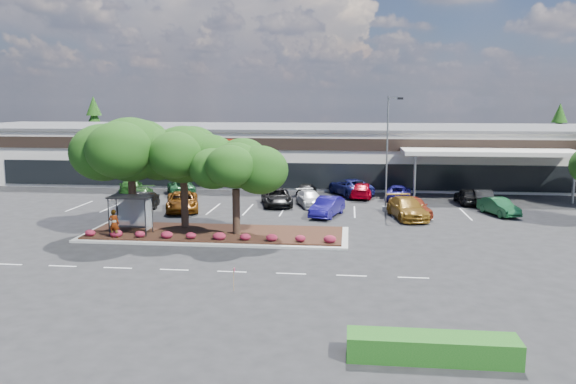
# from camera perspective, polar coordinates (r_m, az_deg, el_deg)

# --- Properties ---
(ground) EXTENTS (160.00, 160.00, 0.00)m
(ground) POSITION_cam_1_polar(r_m,az_deg,el_deg) (34.55, -5.65, -6.07)
(ground) COLOR black
(ground) RESTS_ON ground
(retail_store) EXTENTS (80.40, 25.20, 6.25)m
(retail_store) POSITION_cam_1_polar(r_m,az_deg,el_deg) (67.13, 0.32, 4.11)
(retail_store) COLOR beige
(retail_store) RESTS_ON ground
(landscape_island) EXTENTS (18.00, 6.00, 0.26)m
(landscape_island) POSITION_cam_1_polar(r_m,az_deg,el_deg) (38.73, -7.34, -4.24)
(landscape_island) COLOR #A3A49F
(landscape_island) RESTS_ON ground
(lane_markings) EXTENTS (33.12, 20.06, 0.01)m
(lane_markings) POSITION_cam_1_polar(r_m,az_deg,el_deg) (44.54, -3.07, -2.57)
(lane_markings) COLOR silver
(lane_markings) RESTS_ON ground
(shrub_row) EXTENTS (17.00, 0.80, 0.50)m
(shrub_row) POSITION_cam_1_polar(r_m,az_deg,el_deg) (36.66, -8.12, -4.40)
(shrub_row) COLOR maroon
(shrub_row) RESTS_ON landscape_island
(bus_shelter) EXTENTS (2.75, 1.55, 2.59)m
(bus_shelter) POSITION_cam_1_polar(r_m,az_deg,el_deg) (38.98, -15.66, -1.15)
(bus_shelter) COLOR black
(bus_shelter) RESTS_ON landscape_island
(island_tree_west) EXTENTS (7.20, 7.20, 7.89)m
(island_tree_west) POSITION_cam_1_polar(r_m,az_deg,el_deg) (40.31, -15.62, 1.92)
(island_tree_west) COLOR #18360B
(island_tree_west) RESTS_ON landscape_island
(island_tree_mid) EXTENTS (6.60, 6.60, 7.32)m
(island_tree_mid) POSITION_cam_1_polar(r_m,az_deg,el_deg) (39.84, -10.55, 1.61)
(island_tree_mid) COLOR #18360B
(island_tree_mid) RESTS_ON landscape_island
(island_tree_east) EXTENTS (5.80, 5.80, 6.50)m
(island_tree_east) POSITION_cam_1_polar(r_m,az_deg,el_deg) (37.48, -5.32, 0.62)
(island_tree_east) COLOR #18360B
(island_tree_east) RESTS_ON landscape_island
(hedge_south_east) EXTENTS (6.00, 1.30, 0.90)m
(hedge_south_east) POSITION_cam_1_polar(r_m,az_deg,el_deg) (21.17, 14.42, -15.08)
(hedge_south_east) COLOR #0E490F
(hedge_south_east) RESTS_ON ground
(conifer_north_west) EXTENTS (4.40, 4.40, 10.00)m
(conifer_north_west) POSITION_cam_1_polar(r_m,az_deg,el_deg) (86.96, -19.03, 5.98)
(conifer_north_west) COLOR #18360B
(conifer_north_west) RESTS_ON ground
(conifer_north_east) EXTENTS (3.96, 3.96, 9.00)m
(conifer_north_east) POSITION_cam_1_polar(r_m,az_deg,el_deg) (81.37, 25.74, 5.04)
(conifer_north_east) COLOR #18360B
(conifer_north_east) RESTS_ON ground
(person_waiting) EXTENTS (0.69, 0.46, 1.87)m
(person_waiting) POSITION_cam_1_polar(r_m,az_deg,el_deg) (38.34, -17.26, -3.08)
(person_waiting) COLOR #594C47
(person_waiting) RESTS_ON landscape_island
(light_pole) EXTENTS (1.42, 0.73, 9.53)m
(light_pole) POSITION_cam_1_polar(r_m,az_deg,el_deg) (47.08, 10.13, 3.12)
(light_pole) COLOR #A3A49F
(light_pole) RESTS_ON ground
(survey_stake) EXTENTS (0.07, 0.14, 1.14)m
(survey_stake) POSITION_cam_1_polar(r_m,az_deg,el_deg) (27.45, -5.52, -8.51)
(survey_stake) COLOR #A27D54
(survey_stake) RESTS_ON ground
(car_0) EXTENTS (2.63, 5.01, 1.39)m
(car_0) POSITION_cam_1_polar(r_m,az_deg,el_deg) (52.02, -14.77, -0.40)
(car_0) COLOR #21481C
(car_0) RESTS_ON ground
(car_1) EXTENTS (1.85, 5.00, 1.64)m
(car_1) POSITION_cam_1_polar(r_m,az_deg,el_deg) (47.73, -14.89, -1.09)
(car_1) COLOR black
(car_1) RESTS_ON ground
(car_2) EXTENTS (4.06, 6.13, 1.57)m
(car_2) POSITION_cam_1_polar(r_m,az_deg,el_deg) (47.85, -10.69, -0.95)
(car_2) COLOR #6C3709
(car_2) RESTS_ON ground
(car_3) EXTENTS (3.59, 5.73, 1.48)m
(car_3) POSITION_cam_1_polar(r_m,az_deg,el_deg) (49.46, -1.15, -0.52)
(car_3) COLOR black
(car_3) RESTS_ON ground
(car_4) EXTENTS (2.87, 4.93, 1.53)m
(car_4) POSITION_cam_1_polar(r_m,az_deg,el_deg) (44.95, 4.00, -1.49)
(car_4) COLOR navy
(car_4) RESTS_ON ground
(car_5) EXTENTS (3.16, 4.90, 1.32)m
(car_5) POSITION_cam_1_polar(r_m,az_deg,el_deg) (49.16, 2.25, -0.68)
(car_5) COLOR silver
(car_5) RESTS_ON ground
(car_6) EXTENTS (3.31, 5.89, 1.61)m
(car_6) POSITION_cam_1_polar(r_m,az_deg,el_deg) (44.96, 12.02, -1.61)
(car_6) COLOR brown
(car_6) RESTS_ON ground
(car_7) EXTENTS (2.95, 4.93, 1.57)m
(car_7) POSITION_cam_1_polar(r_m,az_deg,el_deg) (45.94, 12.63, -1.43)
(car_7) COLOR maroon
(car_7) RESTS_ON ground
(car_8) EXTENTS (2.79, 4.42, 1.38)m
(car_8) POSITION_cam_1_polar(r_m,az_deg,el_deg) (48.34, 20.63, -1.40)
(car_8) COLOR #134322
(car_8) RESTS_ON ground
(car_9) EXTENTS (3.96, 5.81, 1.56)m
(car_9) POSITION_cam_1_polar(r_m,az_deg,el_deg) (57.07, -15.69, 0.48)
(car_9) COLOR #1D4E16
(car_9) RESTS_ON ground
(car_10) EXTENTS (4.25, 5.88, 1.49)m
(car_10) POSITION_cam_1_polar(r_m,az_deg,el_deg) (56.19, -10.82, 0.49)
(car_10) COLOR #1C532A
(car_10) RESTS_ON ground
(car_12) EXTENTS (1.86, 4.29, 1.44)m
(car_12) POSITION_cam_1_polar(r_m,az_deg,el_deg) (53.60, 1.89, 0.21)
(car_12) COLOR black
(car_12) RESTS_ON ground
(car_13) EXTENTS (4.96, 6.52, 1.64)m
(car_13) POSITION_cam_1_polar(r_m,az_deg,el_deg) (55.20, 6.35, 0.52)
(car_13) COLOR navy
(car_13) RESTS_ON ground
(car_14) EXTENTS (2.74, 5.11, 1.41)m
(car_14) POSITION_cam_1_polar(r_m,az_deg,el_deg) (53.91, 7.60, 0.16)
(car_14) COLOR #940111
(car_14) RESTS_ON ground
(car_15) EXTENTS (2.89, 5.13, 1.35)m
(car_15) POSITION_cam_1_polar(r_m,az_deg,el_deg) (53.54, 11.13, -0.02)
(car_15) COLOR navy
(car_15) RESTS_ON ground
(car_16) EXTENTS (1.90, 4.29, 1.44)m
(car_16) POSITION_cam_1_polar(r_m,az_deg,el_deg) (52.61, 17.76, -0.40)
(car_16) COLOR black
(car_16) RESTS_ON ground
(car_17) EXTENTS (1.73, 4.43, 1.44)m
(car_17) POSITION_cam_1_polar(r_m,az_deg,el_deg) (52.55, 19.04, -0.48)
(car_17) COLOR black
(car_17) RESTS_ON ground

